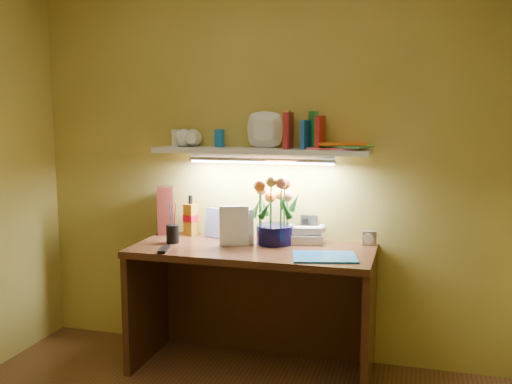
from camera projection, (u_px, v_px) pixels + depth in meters
desk at (252, 310)px, 3.35m from camera, size 1.40×0.60×0.75m
flower_bouquet at (275, 211)px, 3.38m from camera, size 0.33×0.33×0.39m
telephone at (306, 234)px, 3.40m from camera, size 0.22×0.18×0.12m
desk_clock at (369, 238)px, 3.36m from camera, size 0.09×0.06×0.08m
whisky_bottle at (191, 215)px, 3.63m from camera, size 0.09×0.09×0.26m
whisky_box at (165, 210)px, 3.66m from camera, size 0.13×0.13×0.31m
pen_cup at (173, 228)px, 3.41m from camera, size 0.10×0.10×0.19m
art_card at (218, 223)px, 3.55m from camera, size 0.18×0.10×0.18m
tv_remote at (164, 249)px, 3.22m from camera, size 0.08×0.16×0.02m
blue_folder at (325, 257)px, 3.07m from camera, size 0.39×0.32×0.01m
desk_book_a at (227, 228)px, 3.33m from camera, size 0.16×0.08×0.21m
desk_book_b at (219, 226)px, 3.33m from camera, size 0.17×0.07×0.24m
wall_shelf at (265, 145)px, 3.39m from camera, size 1.32×0.28×0.26m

